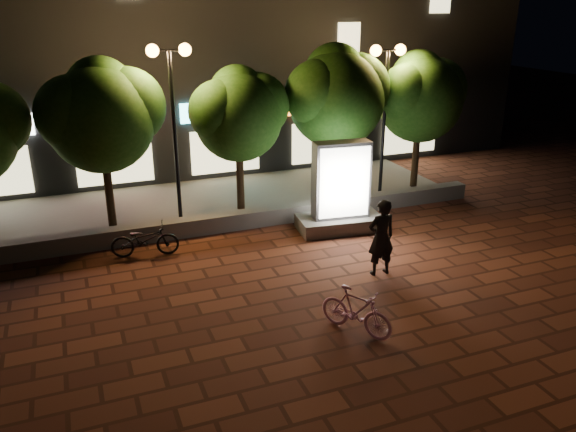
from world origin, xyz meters
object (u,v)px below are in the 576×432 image
tree_mid (239,111)px  tree_right (337,93)px  tree_left (102,112)px  rider (381,237)px  scooter_pink (356,311)px  ad_kiosk (340,195)px  tree_far_right (421,94)px  street_lamp_left (171,89)px  street_lamp_right (386,82)px  scooter_parked (145,240)px

tree_mid → tree_right: bearing=0.0°
tree_left → rider: bearing=-44.2°
scooter_pink → ad_kiosk: bearing=35.0°
tree_mid → rider: tree_mid is taller
tree_far_right → rider: size_ratio=2.45×
ad_kiosk → tree_right: bearing=67.5°
street_lamp_left → tree_left: bearing=172.3°
street_lamp_right → scooter_pink: bearing=-123.1°
scooter_pink → scooter_parked: bearing=90.6°
ad_kiosk → scooter_pink: ad_kiosk is taller
scooter_parked → tree_mid: bearing=-43.6°
tree_mid → rider: bearing=-72.1°
tree_left → rider: 8.48m
street_lamp_right → rider: size_ratio=2.56×
rider → tree_right: bearing=-104.0°
tree_left → street_lamp_left: bearing=-7.7°
tree_mid → street_lamp_left: size_ratio=0.87×
scooter_parked → tree_left: bearing=23.8°
tree_far_right → scooter_pink: (-6.48, -7.82, -2.88)m
tree_right → scooter_pink: size_ratio=3.13×
tree_mid → tree_right: size_ratio=0.89×
tree_far_right → street_lamp_right: street_lamp_right is taller
ad_kiosk → scooter_pink: bearing=-112.9°
tree_far_right → tree_right: bearing=180.0°
tree_mid → scooter_pink: 8.28m
scooter_pink → rider: rider is taller
tree_mid → tree_far_right: tree_far_right is taller
street_lamp_right → tree_right: bearing=170.9°
tree_mid → ad_kiosk: (2.21, -2.65, -2.14)m
tree_mid → scooter_pink: bearing=-89.8°
tree_far_right → scooter_parked: bearing=-166.1°
tree_left → tree_far_right: 10.50m
ad_kiosk → tree_left: bearing=156.8°
street_lamp_right → scooter_pink: (-4.92, -7.55, -3.41)m
tree_far_right → rider: bearing=-129.6°
scooter_pink → rider: (1.80, 2.16, 0.49)m
tree_mid → tree_far_right: bearing=0.0°
tree_left → tree_mid: size_ratio=1.09×
ad_kiosk → scooter_pink: size_ratio=1.64×
ad_kiosk → street_lamp_right: bearing=41.0°
street_lamp_left → ad_kiosk: 5.71m
tree_left → ad_kiosk: size_ratio=1.84×
tree_mid → street_lamp_left: (-2.05, -0.26, 0.81)m
tree_right → ad_kiosk: size_ratio=1.91×
tree_left → tree_mid: 4.00m
ad_kiosk → scooter_parked: size_ratio=1.51×
scooter_pink → tree_far_right: bearing=18.2°
tree_far_right → rider: (-4.68, -5.65, -2.40)m
scooter_pink → tree_right: bearing=35.1°
street_lamp_right → rider: street_lamp_right is taller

